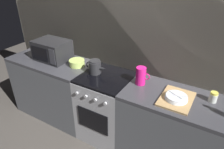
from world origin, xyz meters
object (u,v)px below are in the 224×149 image
at_px(stove_unit, 106,107).
at_px(dish_pile, 176,98).
at_px(kettle, 95,67).
at_px(microwave, 52,50).
at_px(pitcher, 141,76).
at_px(mixing_bowl, 77,63).
at_px(spice_jar, 213,97).

bearing_deg(stove_unit, dish_pile, -3.18).
bearing_deg(kettle, microwave, 177.63).
bearing_deg(pitcher, dish_pile, -13.94).
xyz_separation_m(microwave, mixing_bowl, (0.41, 0.01, -0.10)).
bearing_deg(dish_pile, stove_unit, 176.82).
relative_size(microwave, dish_pile, 1.15).
height_order(mixing_bowl, dish_pile, mixing_bowl).
distance_m(pitcher, spice_jar, 0.74).
relative_size(microwave, mixing_bowl, 2.30).
xyz_separation_m(microwave, spice_jar, (2.04, 0.07, -0.08)).
bearing_deg(dish_pile, kettle, 176.74).
distance_m(kettle, pitcher, 0.58).
relative_size(stove_unit, spice_jar, 8.57).
bearing_deg(mixing_bowl, microwave, -178.59).
height_order(stove_unit, pitcher, pitcher).
xyz_separation_m(kettle, mixing_bowl, (-0.31, 0.04, -0.04)).
bearing_deg(pitcher, kettle, -175.15).
bearing_deg(kettle, dish_pile, -3.26).
relative_size(mixing_bowl, pitcher, 1.00).
height_order(kettle, mixing_bowl, kettle).
relative_size(stove_unit, dish_pile, 2.25).
distance_m(pitcher, dish_pile, 0.45).
height_order(microwave, dish_pile, microwave).
bearing_deg(pitcher, mixing_bowl, -179.41).
relative_size(kettle, pitcher, 1.42).
xyz_separation_m(stove_unit, mixing_bowl, (-0.47, 0.05, 0.49)).
xyz_separation_m(kettle, dish_pile, (1.01, -0.06, -0.06)).
xyz_separation_m(microwave, pitcher, (1.30, 0.02, -0.03)).
relative_size(pitcher, dish_pile, 0.50).
bearing_deg(dish_pile, microwave, 177.11).
height_order(stove_unit, mixing_bowl, mixing_bowl).
bearing_deg(microwave, mixing_bowl, 1.41).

